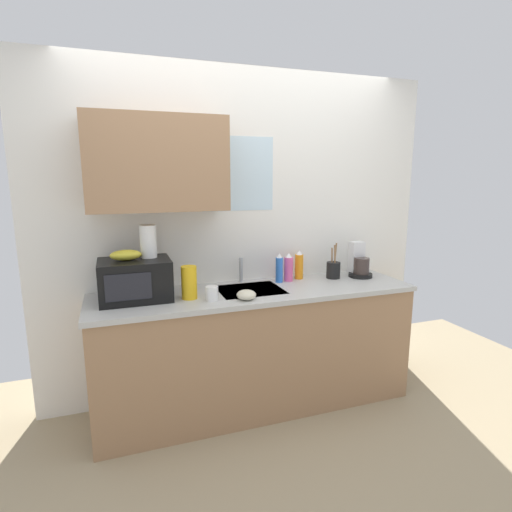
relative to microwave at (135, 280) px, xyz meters
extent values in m
cube|color=white|center=(0.83, 0.30, 0.21)|extent=(3.10, 0.10, 2.50)
cube|color=#9E7551|center=(0.19, 0.09, 0.75)|extent=(0.91, 0.32, 0.62)
cube|color=silver|center=(0.79, 0.26, 0.69)|extent=(0.56, 0.02, 0.55)
cube|color=#9E7551|center=(0.83, -0.05, -0.60)|extent=(2.30, 0.60, 0.86)
cube|color=#B7B7B2|center=(0.83, -0.05, -0.15)|extent=(2.33, 0.63, 0.03)
cube|color=#9EA0A5|center=(0.79, -0.03, -0.21)|extent=(0.46, 0.38, 0.14)
cylinder|color=#B2B5BA|center=(0.79, 0.19, -0.04)|extent=(0.03, 0.03, 0.19)
cube|color=black|center=(0.00, 0.00, 0.00)|extent=(0.46, 0.34, 0.27)
cube|color=black|center=(-0.05, -0.17, 0.00)|extent=(0.28, 0.01, 0.17)
ellipsoid|color=gold|center=(-0.05, 0.00, 0.17)|extent=(0.20, 0.11, 0.07)
cylinder|color=white|center=(0.10, 0.05, 0.24)|extent=(0.11, 0.11, 0.22)
cylinder|color=black|center=(1.76, 0.03, -0.12)|extent=(0.19, 0.19, 0.03)
cylinder|color=#3F332D|center=(1.76, 0.02, -0.04)|extent=(0.12, 0.12, 0.13)
cube|color=silver|center=(1.76, 0.10, 0.01)|extent=(0.11, 0.09, 0.26)
cylinder|color=blue|center=(1.07, 0.10, -0.04)|extent=(0.06, 0.06, 0.19)
cone|color=white|center=(1.07, 0.10, 0.08)|extent=(0.04, 0.04, 0.04)
cylinder|color=#E55999|center=(1.16, 0.11, -0.04)|extent=(0.07, 0.07, 0.19)
cone|color=white|center=(1.16, 0.11, 0.07)|extent=(0.05, 0.05, 0.04)
cylinder|color=orange|center=(1.27, 0.15, -0.04)|extent=(0.07, 0.07, 0.20)
cone|color=white|center=(1.27, 0.15, 0.08)|extent=(0.05, 0.05, 0.04)
cylinder|color=gold|center=(0.34, -0.10, -0.02)|extent=(0.10, 0.10, 0.22)
cylinder|color=white|center=(0.47, -0.19, -0.09)|extent=(0.08, 0.08, 0.09)
cylinder|color=black|center=(1.53, 0.07, -0.07)|extent=(0.11, 0.11, 0.13)
cylinder|color=olive|center=(1.52, 0.07, 0.01)|extent=(0.03, 0.03, 0.21)
cylinder|color=olive|center=(1.55, 0.08, 0.03)|extent=(0.03, 0.02, 0.25)
cylinder|color=olive|center=(1.53, 0.05, 0.02)|extent=(0.02, 0.02, 0.24)
ellipsoid|color=beige|center=(0.69, -0.25, -0.10)|extent=(0.13, 0.13, 0.06)
camera|label=1|loc=(-0.11, -2.73, 0.68)|focal=28.59mm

